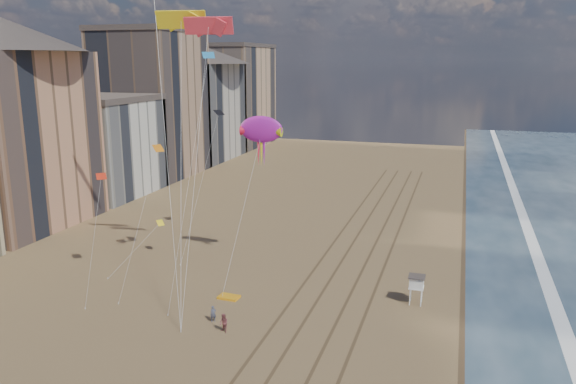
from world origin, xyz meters
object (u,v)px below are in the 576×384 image
object	(u,v)px
grounded_kite	(229,297)
kite_flyer_a	(213,314)
kite_flyer_b	(224,323)
lifeguard_stand	(417,282)
show_kite	(261,130)

from	to	relation	value
grounded_kite	kite_flyer_a	world-z (taller)	kite_flyer_a
kite_flyer_a	kite_flyer_b	distance (m)	2.34
lifeguard_stand	show_kite	world-z (taller)	show_kite
show_kite	lifeguard_stand	bearing A→B (deg)	-13.12
lifeguard_stand	kite_flyer_b	bearing A→B (deg)	-144.64
lifeguard_stand	kite_flyer_b	xyz separation A→B (m)	(-15.27, -10.83, -1.33)
grounded_kite	kite_flyer_b	world-z (taller)	kite_flyer_b
grounded_kite	kite_flyer_b	distance (m)	7.14
lifeguard_stand	kite_flyer_a	distance (m)	19.39
show_kite	kite_flyer_a	distance (m)	19.97
kite_flyer_b	show_kite	bearing A→B (deg)	125.44
lifeguard_stand	grounded_kite	xyz separation A→B (m)	(-17.67, -4.15, -2.07)
lifeguard_stand	kite_flyer_b	distance (m)	18.77
show_kite	grounded_kite	bearing A→B (deg)	-94.23
grounded_kite	kite_flyer_b	xyz separation A→B (m)	(2.40, -6.68, 0.73)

